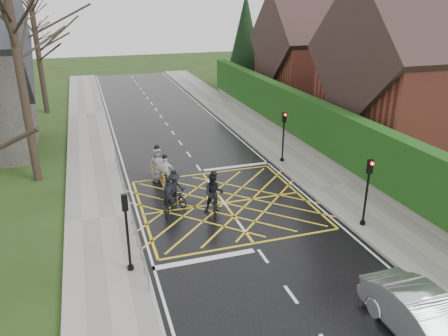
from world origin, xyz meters
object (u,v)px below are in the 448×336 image
cyclist_back (214,197)px  car (425,321)px  cyclist_rear (169,201)px  cyclist_mid (175,192)px  cyclist_front (166,175)px  cyclist_lead (158,169)px

cyclist_back → car: size_ratio=0.49×
cyclist_rear → cyclist_back: bearing=3.9°
cyclist_rear → car: cyclist_rear is taller
cyclist_mid → cyclist_front: bearing=67.0°
cyclist_rear → cyclist_back: (2.01, -0.66, 0.22)m
cyclist_front → cyclist_lead: cyclist_lead is taller
cyclist_lead → car: 15.37m
cyclist_mid → cyclist_back: bearing=-67.9°
cyclist_back → cyclist_front: (-1.62, 3.63, -0.12)m
car → cyclist_lead: bearing=109.0°
car → cyclist_rear: bearing=116.3°
cyclist_rear → cyclist_mid: size_ratio=1.01×
cyclist_rear → cyclist_mid: 0.95m
cyclist_back → cyclist_front: bearing=130.1°
cyclist_rear → car: (5.51, -10.51, 0.16)m
cyclist_mid → car: size_ratio=0.43×
car → cyclist_back: bearing=108.2°
cyclist_back → cyclist_lead: (-1.85, 4.55, -0.07)m
cyclist_front → cyclist_mid: bearing=-79.3°
cyclist_rear → car: size_ratio=0.43×
cyclist_rear → cyclist_front: (0.39, 2.97, 0.10)m
cyclist_mid → cyclist_rear: bearing=-142.3°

